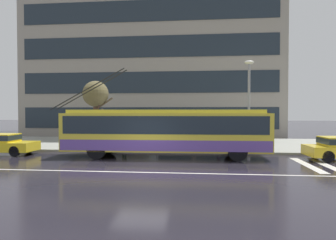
# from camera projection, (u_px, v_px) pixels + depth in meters

# --- Properties ---
(ground_plane) EXTENTS (160.00, 160.00, 0.00)m
(ground_plane) POSITION_uv_depth(u_px,v_px,m) (141.00, 167.00, 14.26)
(ground_plane) COLOR #232028
(sidewalk_slab) EXTENTS (80.00, 10.00, 0.14)m
(sidewalk_slab) POSITION_uv_depth(u_px,v_px,m) (165.00, 144.00, 24.08)
(sidewalk_slab) COLOR gray
(sidewalk_slab) RESTS_ON ground_plane
(crosswalk_stripe_edge_near) EXTENTS (0.44, 4.40, 0.01)m
(crosswalk_stripe_edge_near) POSITION_uv_depth(u_px,v_px,m) (307.00, 165.00, 14.87)
(crosswalk_stripe_edge_near) COLOR beige
(crosswalk_stripe_edge_near) RESTS_ON ground_plane
(crosswalk_stripe_inner_a) EXTENTS (0.44, 4.40, 0.01)m
(crosswalk_stripe_inner_a) POSITION_uv_depth(u_px,v_px,m) (326.00, 165.00, 14.78)
(crosswalk_stripe_inner_a) COLOR beige
(crosswalk_stripe_inner_a) RESTS_ON ground_plane
(lane_centre_line) EXTENTS (72.00, 0.14, 0.01)m
(lane_centre_line) POSITION_uv_depth(u_px,v_px,m) (135.00, 172.00, 13.07)
(lane_centre_line) COLOR silver
(lane_centre_line) RESTS_ON ground_plane
(trolleybus) EXTENTS (12.50, 2.74, 5.10)m
(trolleybus) POSITION_uv_depth(u_px,v_px,m) (166.00, 131.00, 17.39)
(trolleybus) COLOR yellow
(trolleybus) RESTS_ON ground_plane
(bus_shelter) EXTENTS (3.80, 1.62, 2.48)m
(bus_shelter) POSITION_uv_depth(u_px,v_px,m) (132.00, 121.00, 21.45)
(bus_shelter) COLOR gray
(bus_shelter) RESTS_ON sidewalk_slab
(pedestrian_at_shelter) EXTENTS (1.34, 1.34, 1.98)m
(pedestrian_at_shelter) POSITION_uv_depth(u_px,v_px,m) (126.00, 125.00, 19.78)
(pedestrian_at_shelter) COLOR black
(pedestrian_at_shelter) RESTS_ON sidewalk_slab
(pedestrian_approaching_curb) EXTENTS (0.50, 0.50, 1.67)m
(pedestrian_approaching_curb) POSITION_uv_depth(u_px,v_px,m) (194.00, 133.00, 20.74)
(pedestrian_approaching_curb) COLOR #474245
(pedestrian_approaching_curb) RESTS_ON sidewalk_slab
(pedestrian_walking_past) EXTENTS (1.11, 1.11, 1.98)m
(pedestrian_walking_past) POSITION_uv_depth(u_px,v_px,m) (219.00, 126.00, 19.48)
(pedestrian_walking_past) COLOR black
(pedestrian_walking_past) RESTS_ON sidewalk_slab
(street_lamp) EXTENTS (0.60, 0.32, 5.74)m
(street_lamp) POSITION_uv_depth(u_px,v_px,m) (249.00, 96.00, 19.37)
(street_lamp) COLOR gray
(street_lamp) RESTS_ON sidewalk_slab
(street_tree_bare) EXTENTS (2.33, 2.06, 4.75)m
(street_tree_bare) POSITION_uv_depth(u_px,v_px,m) (96.00, 95.00, 22.35)
(street_tree_bare) COLOR brown
(street_tree_bare) RESTS_ON sidewalk_slab
(office_tower_corner_left) EXTENTS (28.16, 14.17, 29.46)m
(office_tower_corner_left) POSITION_uv_depth(u_px,v_px,m) (156.00, 14.00, 37.51)
(office_tower_corner_left) COLOR gray
(office_tower_corner_left) RESTS_ON ground_plane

